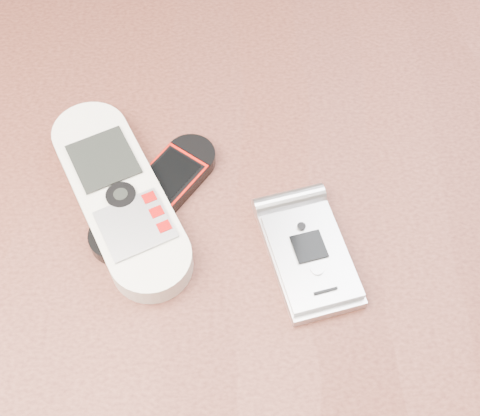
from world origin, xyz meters
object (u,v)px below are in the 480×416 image
motorola_razr (309,255)px  nokia_black_red (155,196)px  nokia_white (119,195)px  table (234,275)px

motorola_razr → nokia_black_red: bearing=140.4°
nokia_black_red → nokia_white: bearing=-140.7°
table → nokia_white: size_ratio=6.55×
nokia_black_red → motorola_razr: bearing=11.8°
table → nokia_black_red: 0.13m
table → nokia_black_red: (-0.06, 0.01, 0.11)m
table → nokia_white: 0.14m
nokia_black_red → motorola_razr: size_ratio=1.22×
nokia_white → motorola_razr: 0.15m
table → nokia_white: (-0.09, 0.01, 0.12)m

